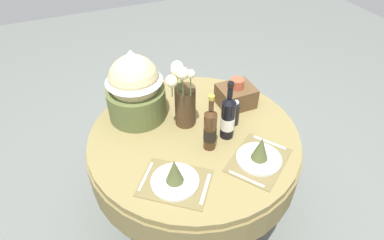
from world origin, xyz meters
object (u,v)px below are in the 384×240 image
flower_vase (184,98)px  pepper_mill (235,113)px  place_setting_left (175,177)px  wine_bottle_centre (210,129)px  woven_basket_side_right (236,95)px  dining_table (194,151)px  gift_tub_back_left (135,84)px  place_setting_right (260,154)px  wine_bottle_left (228,117)px

flower_vase → pepper_mill: (0.28, -0.11, -0.12)m
place_setting_left → wine_bottle_centre: (0.27, 0.16, 0.09)m
wine_bottle_centre → woven_basket_side_right: (0.32, 0.29, -0.06)m
dining_table → gift_tub_back_left: size_ratio=2.79×
flower_vase → wine_bottle_centre: size_ratio=1.27×
place_setting_right → woven_basket_side_right: 0.50m
place_setting_left → flower_vase: flower_vase is taller
place_setting_right → gift_tub_back_left: (-0.48, 0.63, 0.18)m
woven_basket_side_right → pepper_mill: bearing=-120.7°
wine_bottle_left → woven_basket_side_right: bearing=51.7°
gift_tub_back_left → wine_bottle_left: bearing=-43.0°
place_setting_left → wine_bottle_left: wine_bottle_left is taller
gift_tub_back_left → place_setting_right: bearing=-52.6°
flower_vase → wine_bottle_left: (0.19, -0.19, -0.06)m
pepper_mill → woven_basket_side_right: bearing=59.3°
wine_bottle_left → wine_bottle_centre: (-0.13, -0.05, -0.00)m
wine_bottle_left → gift_tub_back_left: 0.57m
wine_bottle_left → wine_bottle_centre: 0.14m
place_setting_right → gift_tub_back_left: bearing=127.4°
dining_table → place_setting_left: 0.42m
dining_table → wine_bottle_left: (0.16, -0.09, 0.28)m
pepper_mill → gift_tub_back_left: gift_tub_back_left is taller
wine_bottle_left → woven_basket_side_right: (0.19, 0.24, -0.06)m
place_setting_right → place_setting_left: bearing=176.0°
wine_bottle_centre → woven_basket_side_right: size_ratio=1.60×
dining_table → place_setting_left: bearing=-128.0°
place_setting_left → flower_vase: (0.21, 0.40, 0.15)m
place_setting_right → flower_vase: bearing=120.7°
woven_basket_side_right → place_setting_right: bearing=-104.5°
wine_bottle_left → pepper_mill: wine_bottle_left is taller
dining_table → pepper_mill: size_ratio=7.12×
pepper_mill → place_setting_left: bearing=-149.8°
place_setting_left → wine_bottle_left: size_ratio=1.18×
flower_vase → woven_basket_side_right: flower_vase is taller
place_setting_left → flower_vase: size_ratio=0.96×
place_setting_left → flower_vase: 0.47m
wine_bottle_centre → pepper_mill: bearing=28.5°
wine_bottle_centre → gift_tub_back_left: (-0.28, 0.43, 0.10)m
gift_tub_back_left → place_setting_left: bearing=-88.6°
dining_table → woven_basket_side_right: woven_basket_side_right is taller
wine_bottle_left → place_setting_left: bearing=-152.2°
wine_bottle_centre → woven_basket_side_right: 0.44m
place_setting_left → woven_basket_side_right: (0.59, 0.45, 0.03)m
place_setting_left → wine_bottle_centre: 0.32m
woven_basket_side_right → place_setting_left: bearing=-142.5°
woven_basket_side_right → gift_tub_back_left: bearing=166.7°
flower_vase → woven_basket_side_right: (0.38, 0.06, -0.13)m
flower_vase → pepper_mill: size_ratio=2.55×
wine_bottle_left → pepper_mill: (0.09, 0.08, -0.06)m
place_setting_left → wine_bottle_centre: size_ratio=1.22×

